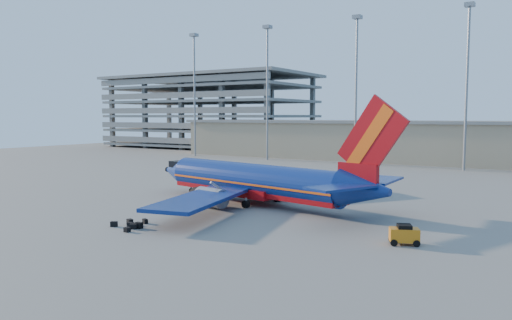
# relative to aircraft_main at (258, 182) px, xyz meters

# --- Properties ---
(ground) EXTENTS (220.00, 220.00, 0.00)m
(ground) POSITION_rel_aircraft_main_xyz_m (-2.24, 1.49, -2.42)
(ground) COLOR slate
(ground) RESTS_ON ground
(terminal_building) EXTENTS (122.00, 16.00, 8.50)m
(terminal_building) POSITION_rel_aircraft_main_xyz_m (7.76, 59.49, 1.89)
(terminal_building) COLOR gray
(terminal_building) RESTS_ON ground
(parking_garage) EXTENTS (62.00, 32.00, 21.40)m
(parking_garage) POSITION_rel_aircraft_main_xyz_m (-64.24, 75.54, 9.31)
(parking_garage) COLOR slate
(parking_garage) RESTS_ON ground
(light_mast_row) EXTENTS (101.60, 1.60, 28.65)m
(light_mast_row) POSITION_rel_aircraft_main_xyz_m (2.76, 47.49, 15.13)
(light_mast_row) COLOR gray
(light_mast_row) RESTS_ON ground
(aircraft_main) EXTENTS (33.19, 31.62, 11.35)m
(aircraft_main) POSITION_rel_aircraft_main_xyz_m (0.00, 0.00, 0.00)
(aircraft_main) COLOR navy
(aircraft_main) RESTS_ON ground
(baggage_tug) EXTENTS (2.45, 2.04, 1.52)m
(baggage_tug) POSITION_rel_aircraft_main_xyz_m (18.12, -8.70, -1.63)
(baggage_tug) COLOR #CA7111
(baggage_tug) RESTS_ON ground
(luggage_pile) EXTENTS (3.00, 3.63, 0.51)m
(luggage_pile) POSITION_rel_aircraft_main_xyz_m (-3.19, -15.26, -2.19)
(luggage_pile) COLOR black
(luggage_pile) RESTS_ON ground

